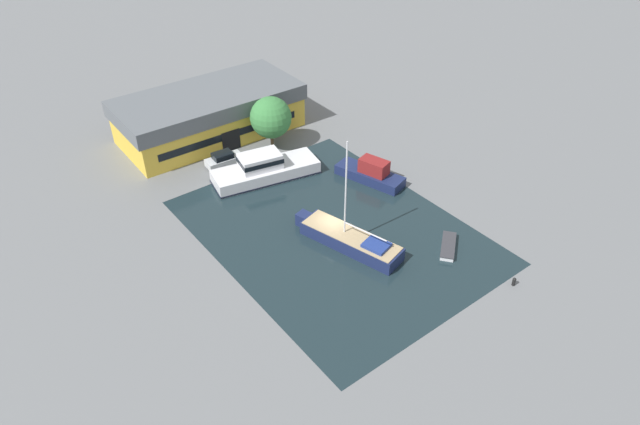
{
  "coord_description": "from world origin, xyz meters",
  "views": [
    {
      "loc": [
        -28.04,
        -34.09,
        34.86
      ],
      "look_at": [
        0.0,
        2.24,
        1.0
      ],
      "focal_mm": 32.0,
      "sensor_mm": 36.0,
      "label": 1
    }
  ],
  "objects_px": {
    "motor_cruiser": "(264,169)",
    "small_dinghy": "(448,246)",
    "sailboat_moored": "(349,239)",
    "warehouse_building": "(210,113)",
    "parked_car": "(224,159)",
    "quay_tree_near_building": "(271,117)",
    "cabin_boat": "(371,173)"
  },
  "relations": [
    {
      "from": "quay_tree_near_building",
      "to": "motor_cruiser",
      "type": "distance_m",
      "value": 7.37
    },
    {
      "from": "warehouse_building",
      "to": "small_dinghy",
      "type": "height_order",
      "value": "warehouse_building"
    },
    {
      "from": "motor_cruiser",
      "to": "cabin_boat",
      "type": "distance_m",
      "value": 11.85
    },
    {
      "from": "sailboat_moored",
      "to": "quay_tree_near_building",
      "type": "bearing_deg",
      "value": 61.79
    },
    {
      "from": "motor_cruiser",
      "to": "small_dinghy",
      "type": "distance_m",
      "value": 22.14
    },
    {
      "from": "quay_tree_near_building",
      "to": "motor_cruiser",
      "type": "height_order",
      "value": "quay_tree_near_building"
    },
    {
      "from": "sailboat_moored",
      "to": "parked_car",
      "type": "bearing_deg",
      "value": 80.87
    },
    {
      "from": "warehouse_building",
      "to": "parked_car",
      "type": "xyz_separation_m",
      "value": [
        -2.67,
        -7.78,
        -1.96
      ]
    },
    {
      "from": "sailboat_moored",
      "to": "warehouse_building",
      "type": "bearing_deg",
      "value": 73.66
    },
    {
      "from": "warehouse_building",
      "to": "sailboat_moored",
      "type": "relative_size",
      "value": 1.95
    },
    {
      "from": "sailboat_moored",
      "to": "cabin_boat",
      "type": "distance_m",
      "value": 11.77
    },
    {
      "from": "quay_tree_near_building",
      "to": "motor_cruiser",
      "type": "xyz_separation_m",
      "value": [
        -4.44,
        -5.09,
        -2.94
      ]
    },
    {
      "from": "sailboat_moored",
      "to": "small_dinghy",
      "type": "height_order",
      "value": "sailboat_moored"
    },
    {
      "from": "parked_car",
      "to": "motor_cruiser",
      "type": "distance_m",
      "value": 5.49
    },
    {
      "from": "parked_car",
      "to": "sailboat_moored",
      "type": "height_order",
      "value": "sailboat_moored"
    },
    {
      "from": "sailboat_moored",
      "to": "motor_cruiser",
      "type": "bearing_deg",
      "value": 74.08
    },
    {
      "from": "cabin_boat",
      "to": "small_dinghy",
      "type": "bearing_deg",
      "value": -115.27
    },
    {
      "from": "motor_cruiser",
      "to": "small_dinghy",
      "type": "bearing_deg",
      "value": -149.94
    },
    {
      "from": "parked_car",
      "to": "cabin_boat",
      "type": "bearing_deg",
      "value": 46.07
    },
    {
      "from": "small_dinghy",
      "to": "cabin_boat",
      "type": "height_order",
      "value": "cabin_boat"
    },
    {
      "from": "quay_tree_near_building",
      "to": "motor_cruiser",
      "type": "relative_size",
      "value": 0.52
    },
    {
      "from": "parked_car",
      "to": "small_dinghy",
      "type": "xyz_separation_m",
      "value": [
        9.26,
        -25.98,
        -0.6
      ]
    },
    {
      "from": "small_dinghy",
      "to": "cabin_boat",
      "type": "bearing_deg",
      "value": -46.91
    },
    {
      "from": "small_dinghy",
      "to": "motor_cruiser",
      "type": "bearing_deg",
      "value": -19.67
    },
    {
      "from": "parked_car",
      "to": "cabin_boat",
      "type": "xyz_separation_m",
      "value": [
        11.36,
        -12.62,
        0.08
      ]
    },
    {
      "from": "quay_tree_near_building",
      "to": "cabin_boat",
      "type": "height_order",
      "value": "quay_tree_near_building"
    },
    {
      "from": "warehouse_building",
      "to": "sailboat_moored",
      "type": "distance_m",
      "value": 27.77
    },
    {
      "from": "sailboat_moored",
      "to": "small_dinghy",
      "type": "bearing_deg",
      "value": -55.58
    },
    {
      "from": "warehouse_building",
      "to": "sailboat_moored",
      "type": "bearing_deg",
      "value": -90.06
    },
    {
      "from": "sailboat_moored",
      "to": "small_dinghy",
      "type": "distance_m",
      "value": 9.38
    },
    {
      "from": "quay_tree_near_building",
      "to": "sailboat_moored",
      "type": "distance_m",
      "value": 20.82
    },
    {
      "from": "small_dinghy",
      "to": "parked_car",
      "type": "bearing_deg",
      "value": -18.37
    }
  ]
}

